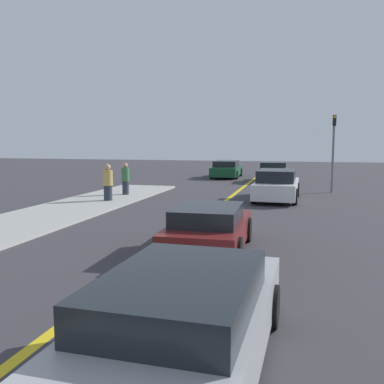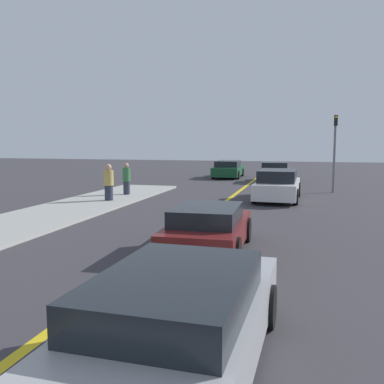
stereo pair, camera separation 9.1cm
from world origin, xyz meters
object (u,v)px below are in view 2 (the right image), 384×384
(car_ahead_center, at_px, (208,229))
(car_oncoming_far, at_px, (228,169))
(pedestrian_far_standing, at_px, (126,179))
(pedestrian_mid_group, at_px, (109,183))
(car_near_right_lane, at_px, (180,320))
(traffic_light, at_px, (335,146))
(car_parked_left_lot, at_px, (275,172))
(car_far_distant, at_px, (278,185))

(car_ahead_center, distance_m, car_oncoming_far, 21.92)
(pedestrian_far_standing, bearing_deg, pedestrian_mid_group, -87.29)
(car_near_right_lane, xyz_separation_m, traffic_light, (2.83, 19.13, 1.89))
(car_near_right_lane, relative_size, car_parked_left_lot, 1.15)
(car_parked_left_lot, height_order, car_oncoming_far, car_parked_left_lot)
(car_parked_left_lot, xyz_separation_m, pedestrian_mid_group, (-6.45, -12.00, 0.26))
(car_near_right_lane, height_order, car_oncoming_far, car_oncoming_far)
(car_parked_left_lot, bearing_deg, car_far_distant, -87.61)
(car_parked_left_lot, height_order, pedestrian_far_standing, pedestrian_far_standing)
(car_parked_left_lot, xyz_separation_m, car_oncoming_far, (-3.65, 2.51, -0.02))
(car_ahead_center, bearing_deg, traffic_light, 72.68)
(car_near_right_lane, distance_m, pedestrian_mid_group, 14.50)
(car_ahead_center, height_order, pedestrian_mid_group, pedestrian_mid_group)
(car_parked_left_lot, bearing_deg, traffic_light, -60.39)
(car_oncoming_far, distance_m, traffic_light, 10.89)
(car_far_distant, bearing_deg, car_near_right_lane, -89.59)
(car_far_distant, distance_m, traffic_light, 4.92)
(car_near_right_lane, xyz_separation_m, car_far_distant, (0.14, 15.42, 0.08))
(car_ahead_center, relative_size, traffic_light, 0.97)
(car_near_right_lane, distance_m, car_far_distant, 15.42)
(car_parked_left_lot, relative_size, pedestrian_far_standing, 2.58)
(car_far_distant, xyz_separation_m, traffic_light, (2.68, 3.71, 1.81))
(car_near_right_lane, distance_m, car_parked_left_lot, 24.67)
(traffic_light, bearing_deg, pedestrian_mid_group, -146.82)
(car_parked_left_lot, bearing_deg, car_near_right_lane, -90.93)
(traffic_light, bearing_deg, car_parked_left_lot, 122.01)
(car_oncoming_far, distance_m, pedestrian_far_standing, 12.66)
(car_ahead_center, relative_size, car_parked_left_lot, 0.98)
(car_near_right_lane, xyz_separation_m, car_oncoming_far, (-4.28, 27.17, 0.01))
(car_parked_left_lot, height_order, traffic_light, traffic_light)
(car_near_right_lane, bearing_deg, pedestrian_far_standing, 117.05)
(car_ahead_center, xyz_separation_m, traffic_light, (3.73, 13.62, 1.93))
(car_near_right_lane, relative_size, pedestrian_mid_group, 2.85)
(car_near_right_lane, height_order, traffic_light, traffic_light)
(car_far_distant, distance_m, car_oncoming_far, 12.55)
(pedestrian_mid_group, bearing_deg, car_oncoming_far, 79.08)
(car_oncoming_far, bearing_deg, pedestrian_mid_group, -102.76)
(pedestrian_mid_group, xyz_separation_m, pedestrian_far_standing, (-0.10, 2.19, -0.02))
(car_oncoming_far, bearing_deg, traffic_light, -50.38)
(car_parked_left_lot, distance_m, pedestrian_mid_group, 13.63)
(pedestrian_mid_group, bearing_deg, car_far_distant, 20.94)
(pedestrian_mid_group, relative_size, pedestrian_far_standing, 1.04)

